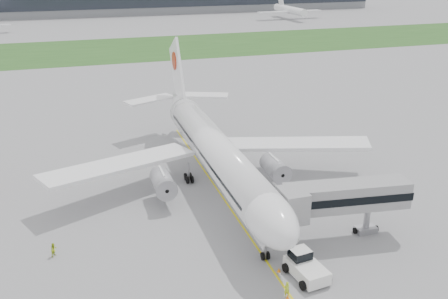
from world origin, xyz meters
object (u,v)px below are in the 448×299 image
object	(u,v)px
pushback_tug	(305,266)
airliner	(214,148)
ground_crew_near	(287,289)
jet_bridge	(339,198)

from	to	relation	value
pushback_tug	airliner	bearing A→B (deg)	89.47
pushback_tug	ground_crew_near	distance (m)	4.14
pushback_tug	jet_bridge	xyz separation A→B (m)	(6.69, 5.43, 4.15)
airliner	ground_crew_near	size ratio (longest dim) A/B	32.09
airliner	pushback_tug	world-z (taller)	airliner
airliner	jet_bridge	world-z (taller)	airliner
airliner	jet_bridge	distance (m)	20.64
jet_bridge	ground_crew_near	xyz separation A→B (m)	(-9.88, -8.04, -4.47)
jet_bridge	ground_crew_near	world-z (taller)	jet_bridge
pushback_tug	jet_bridge	bearing A→B (deg)	31.79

